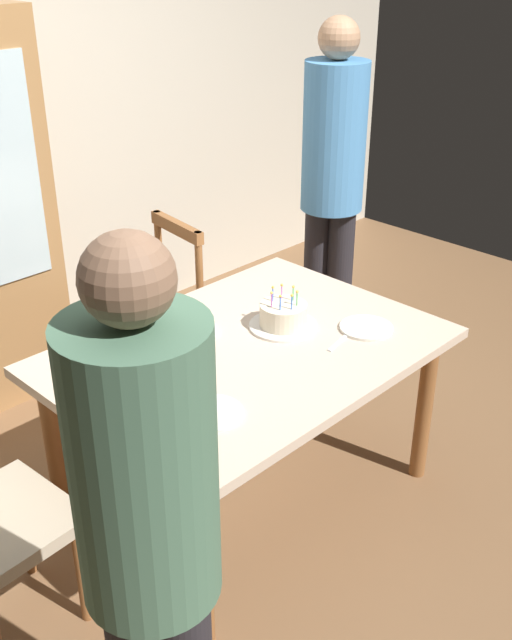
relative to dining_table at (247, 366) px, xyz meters
name	(u,v)px	position (x,y,z in m)	size (l,w,h in m)	color
ground	(248,495)	(0.00, 0.00, -0.65)	(6.40, 6.40, 0.00)	brown
dining_table	(247,366)	(0.00, 0.00, 0.00)	(1.48, 1.07, 0.74)	beige
birthday_cake	(283,317)	(0.22, 0.01, 0.13)	(0.28, 0.28, 0.17)	silver
plate_near_celebrant	(211,413)	(-0.41, -0.24, 0.09)	(0.22, 0.22, 0.01)	silver
plate_far_side	(192,332)	(-0.07, 0.24, 0.09)	(0.22, 0.22, 0.01)	silver
plate_near_guest	(366,328)	(0.44, -0.24, 0.09)	(0.22, 0.22, 0.01)	silver
fork_near_celebrant	(175,434)	(-0.57, -0.24, 0.09)	(0.18, 0.02, 0.01)	silver
fork_far_side	(162,347)	(-0.23, 0.23, 0.09)	(0.18, 0.02, 0.01)	silver
fork_near_guest	(340,341)	(0.28, -0.23, 0.09)	(0.18, 0.02, 0.01)	silver
chair_spindle_back	(152,323)	(0.19, 0.85, -0.19)	(0.49, 0.49, 0.95)	tan
person_celebrant	(149,536)	(-1.05, -0.75, 0.32)	(0.32, 0.32, 1.70)	#262328
person_guest	(332,177)	(1.16, 0.55, 0.40)	(0.32, 0.32, 1.83)	#262328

